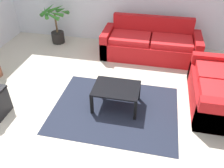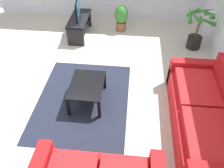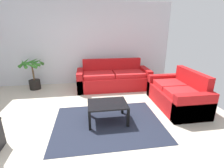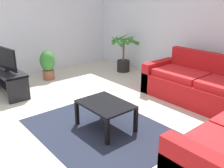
# 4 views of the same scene
# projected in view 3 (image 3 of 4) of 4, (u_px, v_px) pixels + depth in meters

# --- Properties ---
(ground_plane) EXTENTS (6.60, 6.60, 0.00)m
(ground_plane) POSITION_uv_depth(u_px,v_px,m) (85.00, 131.00, 3.20)
(ground_plane) COLOR beige
(wall_back) EXTENTS (6.00, 0.06, 2.70)m
(wall_back) POSITION_uv_depth(u_px,v_px,m) (83.00, 44.00, 5.56)
(wall_back) COLOR silver
(wall_back) RESTS_ON ground
(couch_main) EXTENTS (2.29, 0.90, 0.90)m
(couch_main) POSITION_uv_depth(u_px,v_px,m) (113.00, 79.00, 5.36)
(couch_main) COLOR red
(couch_main) RESTS_ON ground
(couch_loveseat) EXTENTS (0.90, 1.62, 0.90)m
(couch_loveseat) POSITION_uv_depth(u_px,v_px,m) (177.00, 95.00, 4.11)
(couch_loveseat) COLOR red
(couch_loveseat) RESTS_ON ground
(coffee_table) EXTENTS (0.80, 0.59, 0.41)m
(coffee_table) POSITION_uv_depth(u_px,v_px,m) (107.00, 106.00, 3.42)
(coffee_table) COLOR black
(coffee_table) RESTS_ON ground
(area_rug) EXTENTS (2.20, 1.70, 0.01)m
(area_rug) POSITION_uv_depth(u_px,v_px,m) (108.00, 123.00, 3.44)
(area_rug) COLOR #1E2333
(area_rug) RESTS_ON ground
(potted_palm) EXTENTS (0.72, 0.68, 1.00)m
(potted_palm) POSITION_uv_depth(u_px,v_px,m) (33.00, 74.00, 5.19)
(potted_palm) COLOR black
(potted_palm) RESTS_ON ground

